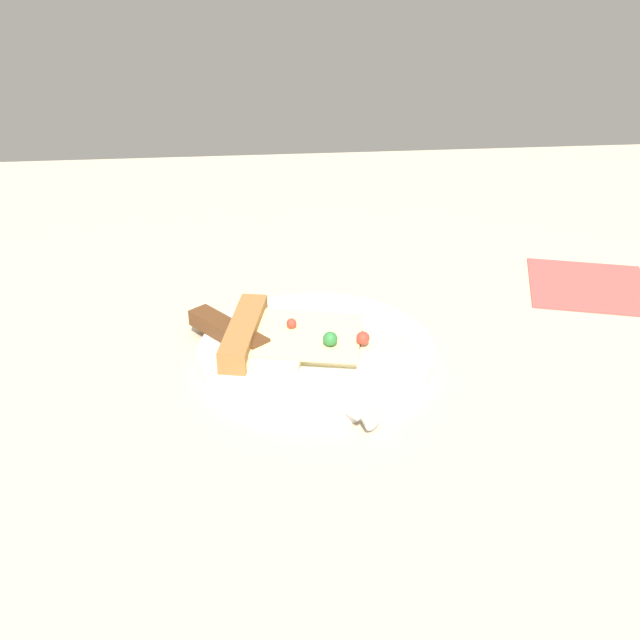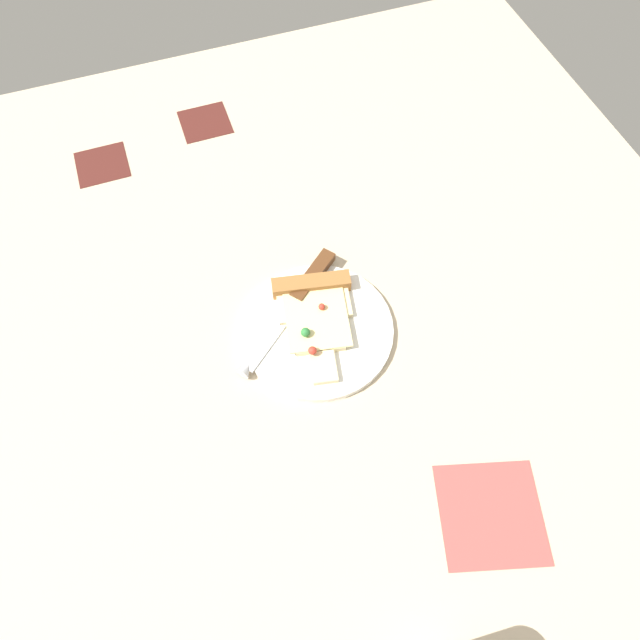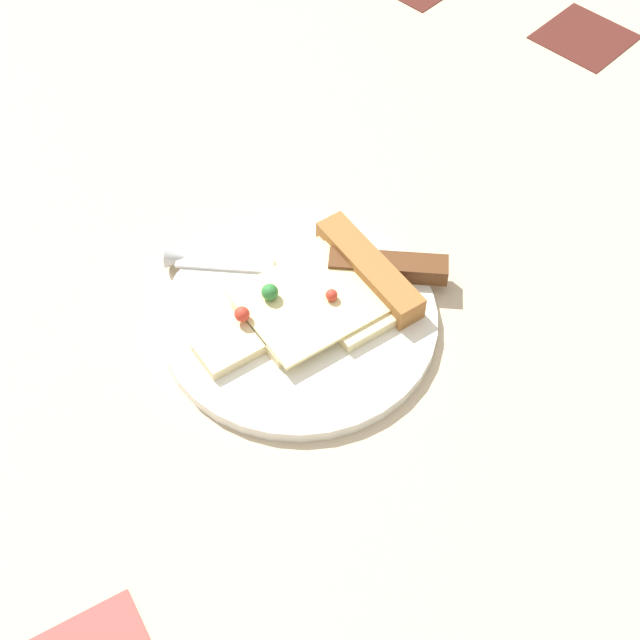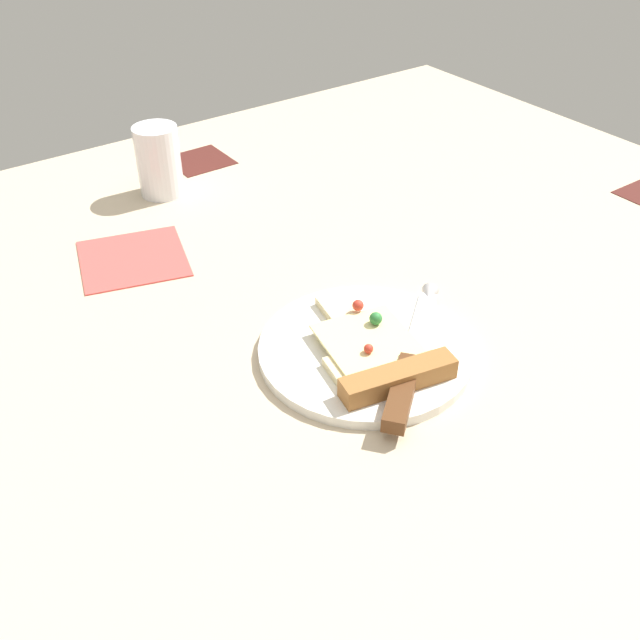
# 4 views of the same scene
# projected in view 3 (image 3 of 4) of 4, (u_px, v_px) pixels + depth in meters

# --- Properties ---
(ground_plane) EXTENTS (1.39, 1.39, 0.03)m
(ground_plane) POSITION_uv_depth(u_px,v_px,m) (288.00, 314.00, 0.78)
(ground_plane) COLOR #C6B293
(ground_plane) RESTS_ON ground
(plate) EXTENTS (0.23, 0.23, 0.01)m
(plate) POSITION_uv_depth(u_px,v_px,m) (299.00, 319.00, 0.75)
(plate) COLOR white
(plate) RESTS_ON ground_plane
(pizza_slice) EXTENTS (0.19, 0.13, 0.03)m
(pizza_slice) POSITION_uv_depth(u_px,v_px,m) (325.00, 294.00, 0.75)
(pizza_slice) COLOR beige
(pizza_slice) RESTS_ON plate
(knife) EXTENTS (0.17, 0.20, 0.02)m
(knife) POSITION_uv_depth(u_px,v_px,m) (334.00, 264.00, 0.77)
(knife) COLOR silver
(knife) RESTS_ON plate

